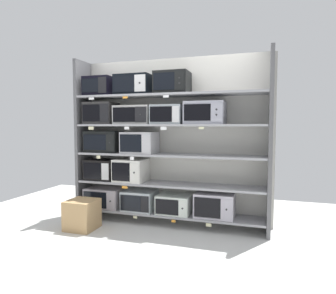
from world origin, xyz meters
name	(u,v)px	position (x,y,z in m)	size (l,w,h in m)	color
ground	(142,251)	(0.00, -1.00, -0.01)	(6.74, 6.00, 0.02)	silver
back_panel	(173,140)	(0.00, 0.24, 1.22)	(2.94, 0.04, 2.44)	beige
upright_left	(84,140)	(-1.40, 0.00, 1.22)	(0.05, 0.43, 2.44)	#5B5B5E
upright_right	(270,143)	(1.40, 0.00, 1.22)	(0.05, 0.43, 2.44)	#5B5B5E
shelf_0	(168,213)	(0.00, 0.00, 0.16)	(2.74, 0.43, 0.03)	#99999E
microwave_0	(105,197)	(-1.03, 0.00, 0.32)	(0.56, 0.42, 0.30)	#A49BA0
microwave_1	(140,200)	(-0.45, 0.00, 0.32)	(0.47, 0.43, 0.29)	#B3BDC1
microwave_2	(175,204)	(0.10, 0.00, 0.31)	(0.48, 0.42, 0.27)	silver
microwave_3	(215,205)	(0.69, 0.00, 0.34)	(0.54, 0.40, 0.33)	#B5B0BC
price_tag_0	(96,214)	(-1.08, -0.22, 0.12)	(0.08, 0.00, 0.05)	beige
price_tag_1	(135,217)	(-0.43, -0.22, 0.12)	(0.06, 0.00, 0.04)	beige
price_tag_2	(173,221)	(0.15, -0.22, 0.12)	(0.06, 0.00, 0.04)	orange
price_tag_3	(209,225)	(0.64, -0.22, 0.12)	(0.07, 0.00, 0.05)	beige
shelf_1	(168,184)	(0.00, 0.00, 0.59)	(2.74, 0.43, 0.03)	#99999E
microwave_4	(102,169)	(-1.08, 0.00, 0.76)	(0.46, 0.38, 0.31)	black
microwave_5	(131,170)	(-0.59, 0.00, 0.77)	(0.45, 0.43, 0.33)	silver
price_tag_4	(125,187)	(-0.59, -0.22, 0.55)	(0.09, 0.00, 0.04)	orange
shelf_2	(168,155)	(0.00, 0.00, 1.02)	(2.74, 0.43, 0.03)	#99999E
microwave_6	(104,142)	(-1.04, 0.00, 1.20)	(0.54, 0.36, 0.32)	black
microwave_7	(140,143)	(-0.44, 0.00, 1.19)	(0.49, 0.40, 0.31)	#B9B7BB
price_tag_5	(98,157)	(-1.01, -0.22, 0.98)	(0.06, 0.00, 0.04)	beige
price_tag_6	(132,158)	(-0.47, -0.22, 0.98)	(0.06, 0.00, 0.05)	white
shelf_3	(168,125)	(0.00, 0.00, 1.45)	(2.74, 0.43, 0.03)	#99999E
microwave_8	(101,113)	(-1.08, 0.00, 1.63)	(0.46, 0.37, 0.33)	#312F2F
microwave_9	(134,115)	(-0.53, 0.00, 1.60)	(0.56, 0.35, 0.27)	#BCBAB6
microwave_10	(168,115)	(0.01, 0.00, 1.60)	(0.45, 0.40, 0.27)	#97A1A6
microwave_11	(205,113)	(0.54, 0.00, 1.62)	(0.54, 0.40, 0.31)	#9A9BA9
price_tag_7	(91,128)	(-1.13, -0.22, 1.40)	(0.09, 0.00, 0.05)	beige
price_tag_8	(127,128)	(-0.55, -0.22, 1.41)	(0.07, 0.00, 0.04)	white
price_tag_9	(163,128)	(0.01, -0.22, 1.41)	(0.09, 0.00, 0.05)	white
price_tag_10	(201,128)	(0.53, -0.22, 1.41)	(0.07, 0.00, 0.03)	beige
shelf_4	(168,95)	(0.00, 0.00, 1.88)	(2.74, 0.43, 0.03)	#99999E
microwave_12	(100,87)	(-1.09, 0.00, 2.04)	(0.43, 0.36, 0.29)	black
microwave_13	(134,85)	(-0.53, 0.00, 2.04)	(0.53, 0.38, 0.29)	black
microwave_14	(172,83)	(0.06, 0.00, 2.05)	(0.48, 0.38, 0.31)	black
price_tag_11	(91,99)	(-1.12, -0.22, 1.84)	(0.09, 0.00, 0.03)	white
price_tag_12	(125,97)	(-0.57, -0.22, 1.84)	(0.08, 0.00, 0.03)	orange
price_tag_13	(166,96)	(0.04, -0.22, 1.84)	(0.08, 0.00, 0.03)	white
shipping_carton	(82,215)	(-1.08, -0.57, 0.20)	(0.39, 0.39, 0.41)	tan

